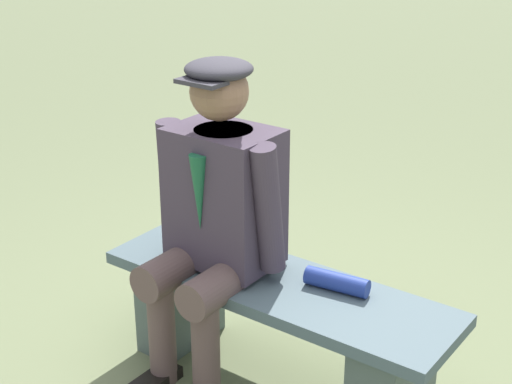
{
  "coord_description": "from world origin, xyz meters",
  "views": [
    {
      "loc": [
        -1.47,
        2.16,
        1.9
      ],
      "look_at": [
        0.1,
        0.0,
        0.81
      ],
      "focal_mm": 53.73,
      "sensor_mm": 36.0,
      "label": 1
    }
  ],
  "objects": [
    {
      "name": "ground_plane",
      "position": [
        0.0,
        0.0,
        0.0
      ],
      "size": [
        30.0,
        30.0,
        0.0
      ],
      "primitive_type": "plane",
      "color": "#6B754F"
    },
    {
      "name": "rolled_magazine",
      "position": [
        -0.22,
        -0.08,
        0.49
      ],
      "size": [
        0.26,
        0.1,
        0.07
      ],
      "primitive_type": "cylinder",
      "rotation": [
        0.0,
        1.57,
        0.13
      ],
      "color": "navy",
      "rests_on": "bench"
    },
    {
      "name": "bench",
      "position": [
        0.0,
        0.0,
        0.28
      ],
      "size": [
        1.44,
        0.44,
        0.46
      ],
      "color": "#485B62",
      "rests_on": "ground"
    },
    {
      "name": "seated_man",
      "position": [
        0.26,
        0.06,
        0.72
      ],
      "size": [
        0.58,
        0.6,
        1.3
      ],
      "color": "#3E3342",
      "rests_on": "ground"
    }
  ]
}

